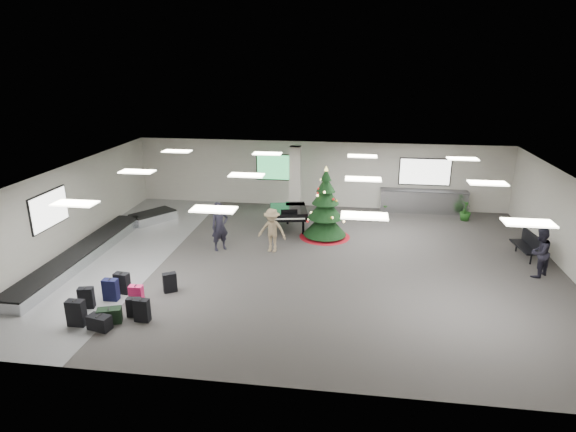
# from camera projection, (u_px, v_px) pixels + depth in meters

# --- Properties ---
(ground) EXTENTS (18.00, 18.00, 0.00)m
(ground) POSITION_uv_depth(u_px,v_px,m) (303.00, 262.00, 17.36)
(ground) COLOR #34312F
(ground) RESTS_ON ground
(room_envelope) EXTENTS (18.02, 14.02, 3.21)m
(room_envelope) POSITION_uv_depth(u_px,v_px,m) (295.00, 194.00, 17.32)
(room_envelope) COLOR #B7B2A7
(room_envelope) RESTS_ON ground
(baggage_carousel) EXTENTS (2.28, 9.71, 0.43)m
(baggage_carousel) POSITION_uv_depth(u_px,v_px,m) (98.00, 246.00, 18.25)
(baggage_carousel) COLOR silver
(baggage_carousel) RESTS_ON ground
(service_counter) EXTENTS (4.05, 0.65, 1.08)m
(service_counter) POSITION_uv_depth(u_px,v_px,m) (423.00, 201.00, 22.79)
(service_counter) COLOR silver
(service_counter) RESTS_ON ground
(suitcase_0) EXTENTS (0.49, 0.28, 0.77)m
(suitcase_0) POSITION_uv_depth(u_px,v_px,m) (76.00, 313.00, 13.12)
(suitcase_0) COLOR black
(suitcase_0) RESTS_ON ground
(suitcase_1) EXTENTS (0.44, 0.25, 0.68)m
(suitcase_1) POSITION_uv_depth(u_px,v_px,m) (142.00, 310.00, 13.36)
(suitcase_1) COLOR black
(suitcase_1) RESTS_ON ground
(pink_suitcase) EXTENTS (0.41, 0.24, 0.64)m
(pink_suitcase) POSITION_uv_depth(u_px,v_px,m) (136.00, 296.00, 14.22)
(pink_suitcase) COLOR #EB1E61
(pink_suitcase) RESTS_ON ground
(suitcase_3) EXTENTS (0.48, 0.41, 0.65)m
(suitcase_3) POSITION_uv_depth(u_px,v_px,m) (170.00, 282.00, 15.05)
(suitcase_3) COLOR black
(suitcase_3) RESTS_ON ground
(navy_suitcase) EXTENTS (0.45, 0.27, 0.70)m
(navy_suitcase) POSITION_uv_depth(u_px,v_px,m) (111.00, 290.00, 14.52)
(navy_suitcase) COLOR black
(navy_suitcase) RESTS_ON ground
(suitcase_5) EXTENTS (0.47, 0.32, 0.66)m
(suitcase_5) POSITION_uv_depth(u_px,v_px,m) (86.00, 298.00, 14.07)
(suitcase_5) COLOR black
(suitcase_5) RESTS_ON ground
(green_duffel) EXTENTS (0.71, 0.52, 0.45)m
(green_duffel) POSITION_uv_depth(u_px,v_px,m) (110.00, 316.00, 13.31)
(green_duffel) COLOR black
(green_duffel) RESTS_ON ground
(suitcase_7) EXTENTS (0.41, 0.25, 0.58)m
(suitcase_7) POSITION_uv_depth(u_px,v_px,m) (134.00, 307.00, 13.62)
(suitcase_7) COLOR black
(suitcase_7) RESTS_ON ground
(suitcase_8) EXTENTS (0.49, 0.32, 0.69)m
(suitcase_8) POSITION_uv_depth(u_px,v_px,m) (122.00, 283.00, 14.95)
(suitcase_8) COLOR black
(suitcase_8) RESTS_ON ground
(black_duffel) EXTENTS (0.67, 0.46, 0.42)m
(black_duffel) POSITION_uv_depth(u_px,v_px,m) (99.00, 322.00, 12.99)
(black_duffel) COLOR black
(black_duffel) RESTS_ON ground
(christmas_tree) EXTENTS (2.08, 2.08, 2.97)m
(christmas_tree) POSITION_uv_depth(u_px,v_px,m) (325.00, 213.00, 19.49)
(christmas_tree) COLOR maroon
(christmas_tree) RESTS_ON ground
(grand_piano) EXTENTS (1.81, 2.17, 1.10)m
(grand_piano) POSITION_uv_depth(u_px,v_px,m) (288.00, 212.00, 20.38)
(grand_piano) COLOR black
(grand_piano) RESTS_ON ground
(bench) EXTENTS (0.68, 1.55, 0.95)m
(bench) POSITION_uv_depth(u_px,v_px,m) (528.00, 244.00, 17.55)
(bench) COLOR black
(bench) RESTS_ON ground
(traveler_a) EXTENTS (0.81, 0.79, 1.88)m
(traveler_a) POSITION_uv_depth(u_px,v_px,m) (220.00, 226.00, 18.19)
(traveler_a) COLOR black
(traveler_a) RESTS_ON ground
(traveler_b) EXTENTS (1.17, 0.78, 1.68)m
(traveler_b) POSITION_uv_depth(u_px,v_px,m) (272.00, 230.00, 18.06)
(traveler_b) COLOR #967F5D
(traveler_b) RESTS_ON ground
(traveler_bench) EXTENTS (1.05, 1.04, 1.71)m
(traveler_bench) POSITION_uv_depth(u_px,v_px,m) (539.00, 253.00, 15.96)
(traveler_bench) COLOR black
(traveler_bench) RESTS_ON ground
(potted_plant_left) EXTENTS (0.52, 0.47, 0.77)m
(potted_plant_left) POSITION_uv_depth(u_px,v_px,m) (386.00, 204.00, 22.93)
(potted_plant_left) COLOR #1A3C13
(potted_plant_left) RESTS_ON ground
(potted_plant_right) EXTENTS (0.60, 0.60, 0.91)m
(potted_plant_right) POSITION_uv_depth(u_px,v_px,m) (466.00, 211.00, 21.66)
(potted_plant_right) COLOR #1A3C13
(potted_plant_right) RESTS_ON ground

